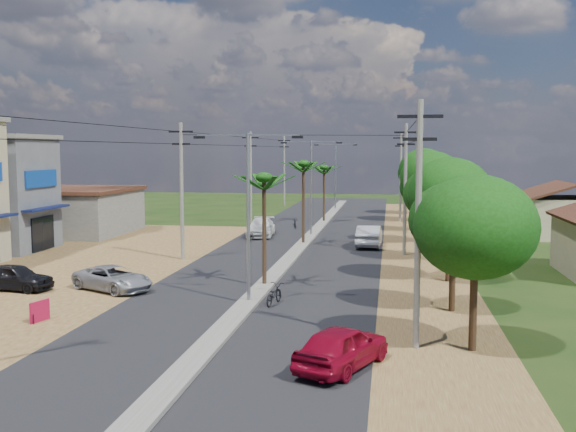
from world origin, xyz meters
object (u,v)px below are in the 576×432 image
car_parked_silver (113,279)px  car_white_far (261,228)px  car_silver_mid (369,236)px  car_parked_dark (15,278)px  car_red_near (342,348)px  moto_rider_east (274,295)px  roadside_sign (40,312)px

car_parked_silver → car_white_far: bearing=18.8°
car_silver_mid → car_parked_dark: (-17.52, -18.47, -0.13)m
car_red_near → moto_rider_east: (-3.80, 8.71, -0.25)m
moto_rider_east → roadside_sign: (-9.20, -4.52, -0.02)m
car_parked_dark → car_white_far: bearing=-13.3°
car_red_near → roadside_sign: (-13.00, 4.20, -0.27)m
car_silver_mid → roadside_sign: 27.47m
moto_rider_east → car_white_far: bearing=-67.0°
car_silver_mid → moto_rider_east: bearing=81.1°
car_silver_mid → moto_rider_east: (-3.80, -19.68, -0.33)m
car_silver_mid → car_white_far: bearing=-25.4°
car_silver_mid → car_white_far: car_silver_mid is taller
car_white_far → car_parked_silver: (-3.37, -22.53, -0.11)m
car_silver_mid → car_parked_dark: 25.45m
car_white_far → car_parked_dark: 24.68m
moto_rider_east → car_parked_dark: bearing=5.6°
car_parked_dark → moto_rider_east: (13.72, -1.21, -0.20)m
roadside_sign → car_white_far: bearing=96.5°
car_silver_mid → car_parked_dark: car_silver_mid is taller
car_silver_mid → roadside_sign: bearing=63.8°
roadside_sign → car_parked_silver: bearing=99.7°
car_red_near → moto_rider_east: 9.51m
car_parked_dark → roadside_sign: size_ratio=3.66×
car_red_near → car_parked_dark: (-17.52, 9.92, -0.05)m
car_parked_dark → roadside_sign: car_parked_dark is taller
car_white_far → roadside_sign: size_ratio=4.66×
car_parked_silver → moto_rider_east: 8.90m
car_parked_silver → car_parked_dark: 5.06m
car_red_near → car_parked_dark: 20.13m
car_red_near → roadside_sign: car_red_near is taller
moto_rider_east → car_silver_mid: bearing=-90.3°
car_white_far → roadside_sign: car_white_far is taller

